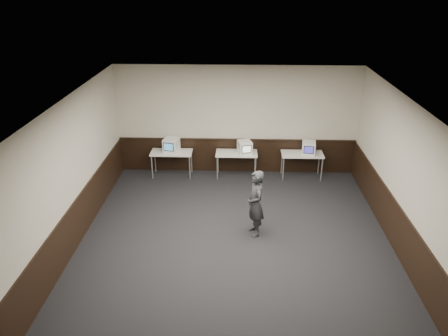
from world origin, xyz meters
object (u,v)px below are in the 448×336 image
object	(u,v)px
desk_center	(237,155)
person	(255,204)
desk_right	(302,156)
emac_center	(245,147)
emac_left	(171,145)
emac_right	(309,148)
desk_left	(172,154)

from	to	relation	value
desk_center	person	world-z (taller)	person
desk_right	emac_center	world-z (taller)	emac_center
desk_center	emac_left	world-z (taller)	emac_left
emac_right	emac_left	bearing A→B (deg)	-173.52
emac_left	emac_center	distance (m)	2.13
desk_left	desk_center	world-z (taller)	same
desk_left	person	distance (m)	3.90
desk_right	emac_center	bearing A→B (deg)	-178.25
person	desk_center	bearing A→B (deg)	172.87
desk_center	person	xyz separation A→B (m)	(0.45, -3.11, 0.11)
emac_left	person	bearing A→B (deg)	-39.87
emac_center	desk_center	bearing A→B (deg)	152.47
desk_right	emac_right	distance (m)	0.31
desk_left	desk_center	bearing A→B (deg)	0.00
desk_left	emac_right	distance (m)	3.97
emac_center	emac_right	size ratio (longest dim) A/B	1.07
desk_center	desk_right	world-z (taller)	same
desk_left	person	world-z (taller)	person
desk_center	emac_right	distance (m)	2.08
desk_center	desk_right	bearing A→B (deg)	0.00
desk_left	emac_center	world-z (taller)	emac_center
emac_left	emac_right	size ratio (longest dim) A/B	1.14
desk_left	desk_center	size ratio (longest dim) A/B	1.00
emac_center	person	xyz separation A→B (m)	(0.22, -3.06, -0.15)
emac_left	emac_center	size ratio (longest dim) A/B	1.07
desk_left	emac_center	xyz separation A→B (m)	(2.13, -0.05, 0.26)
desk_left	emac_left	xyz separation A→B (m)	(0.00, 0.01, 0.27)
desk_left	person	size ratio (longest dim) A/B	0.76
desk_right	person	bearing A→B (deg)	-114.99
emac_center	emac_right	xyz separation A→B (m)	(1.83, 0.01, 0.00)
desk_right	emac_right	bearing A→B (deg)	-14.24
desk_left	emac_left	size ratio (longest dim) A/B	2.37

